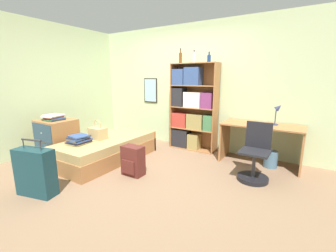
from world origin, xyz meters
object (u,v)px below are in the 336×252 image
object	(u,v)px
suitcase	(35,172)
waste_bin	(271,159)
bookcase	(191,109)
backpack	(133,161)
desk_chair	(255,162)
magazine_pile_on_dresser	(54,117)
desk	(261,136)
bed	(108,149)
dresser	(57,139)
handbag	(98,133)
desk_lamp	(278,111)
bottle_green	(180,58)
bottle_brown	(194,58)
bottle_clear	(209,58)
book_stack_on_bed	(79,140)

from	to	relation	value
suitcase	waste_bin	xyz separation A→B (m)	(2.45, 2.62, -0.17)
bookcase	backpack	distance (m)	1.81
desk_chair	magazine_pile_on_dresser	bearing A→B (deg)	-163.07
suitcase	waste_bin	distance (m)	3.59
desk	suitcase	bearing A→B (deg)	-130.13
bed	dresser	xyz separation A→B (m)	(-0.87, -0.43, 0.17)
handbag	backpack	bearing A→B (deg)	-8.97
desk_lamp	bottle_green	bearing A→B (deg)	178.66
bottle_brown	suitcase	bearing A→B (deg)	-107.24
bottle_brown	bottle_clear	distance (m)	0.31
desk_lamp	backpack	bearing A→B (deg)	-138.13
magazine_pile_on_dresser	handbag	bearing A→B (deg)	23.23
book_stack_on_bed	magazine_pile_on_dresser	bearing A→B (deg)	177.30
handbag	bookcase	bearing A→B (deg)	54.52
bed	bookcase	size ratio (longest dim) A/B	1.03
desk	desk_chair	xyz separation A→B (m)	(0.05, -0.71, -0.23)
magazine_pile_on_dresser	bookcase	size ratio (longest dim) A/B	0.21
bed	handbag	distance (m)	0.36
waste_bin	handbag	bearing A→B (deg)	-153.88
bottle_clear	backpack	distance (m)	2.41
magazine_pile_on_dresser	bottle_clear	xyz separation A→B (m)	(2.23, 1.88, 1.08)
magazine_pile_on_dresser	desk_lamp	bearing A→B (deg)	27.12
bottle_brown	bottle_green	bearing A→B (deg)	-176.71
bottle_clear	waste_bin	bearing A→B (deg)	-9.42
desk	magazine_pile_on_dresser	bearing A→B (deg)	-152.40
bed	bottle_green	xyz separation A→B (m)	(0.76, 1.39, 1.70)
backpack	desk	bearing A→B (deg)	44.11
desk_chair	handbag	bearing A→B (deg)	-165.05
book_stack_on_bed	dresser	size ratio (longest dim) A/B	0.50
book_stack_on_bed	backpack	size ratio (longest dim) A/B	0.79
handbag	backpack	distance (m)	1.00
bottle_clear	bed	bearing A→B (deg)	-133.93
desk	backpack	size ratio (longest dim) A/B	2.81
bed	backpack	xyz separation A→B (m)	(0.85, -0.28, 0.03)
handbag	waste_bin	distance (m)	3.07
backpack	waste_bin	xyz separation A→B (m)	(1.79, 1.49, -0.09)
dresser	desk	bearing A→B (deg)	27.19
magazine_pile_on_dresser	desk_lamp	world-z (taller)	desk_lamp
handbag	desk_chair	xyz separation A→B (m)	(2.59, 0.69, -0.25)
handbag	suitcase	size ratio (longest dim) A/B	0.47
bottle_brown	bookcase	bearing A→B (deg)	170.64
dresser	desk_chair	xyz separation A→B (m)	(3.36, 0.99, -0.09)
handbag	desk	xyz separation A→B (m)	(2.54, 1.40, -0.01)
suitcase	dresser	size ratio (longest dim) A/B	1.02
book_stack_on_bed	bookcase	distance (m)	2.26
dresser	backpack	world-z (taller)	dresser
desk_lamp	handbag	bearing A→B (deg)	-151.83
bed	backpack	world-z (taller)	backpack
handbag	desk	distance (m)	2.90
bed	book_stack_on_bed	world-z (taller)	book_stack_on_bed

